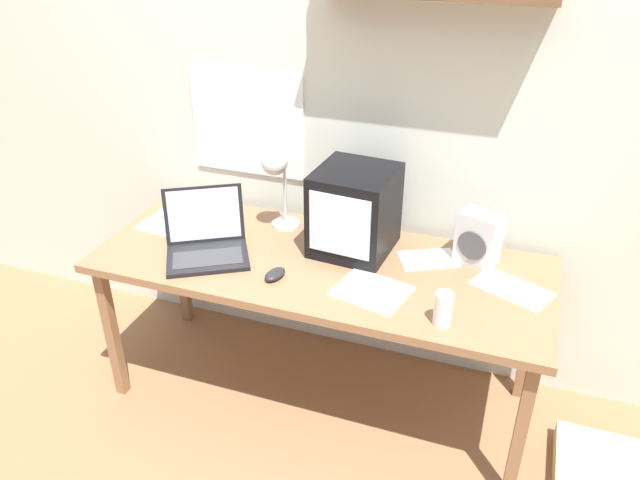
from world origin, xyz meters
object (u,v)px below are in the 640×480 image
object	(u,v)px
space_heater	(479,238)
open_notebook	(512,289)
crt_monitor	(355,211)
desk_lamp	(277,172)
computer_mouse	(275,274)
juice_glass	(443,310)
floor_cushion	(610,479)
corner_desk	(320,273)
printed_handout	(428,259)
laptop	(206,238)
loose_paper_near_laptop	(175,224)
loose_paper_near_monitor	(372,291)

from	to	relation	value
space_heater	open_notebook	size ratio (longest dim) A/B	0.66
crt_monitor	desk_lamp	xyz separation A→B (m)	(-0.35, 0.04, 0.10)
computer_mouse	desk_lamp	bearing A→B (deg)	110.69
juice_glass	floor_cushion	size ratio (longest dim) A/B	0.30
crt_monitor	desk_lamp	distance (m)	0.37
corner_desk	printed_handout	world-z (taller)	printed_handout
desk_lamp	floor_cushion	xyz separation A→B (m)	(1.49, -0.30, -0.94)
juice_glass	space_heater	size ratio (longest dim) A/B	0.58
laptop	space_heater	distance (m)	1.10
desk_lamp	loose_paper_near_laptop	distance (m)	0.55
loose_paper_near_monitor	printed_handout	xyz separation A→B (m)	(0.16, 0.30, 0.00)
loose_paper_near_monitor	open_notebook	bearing A→B (deg)	21.08
loose_paper_near_monitor	floor_cushion	world-z (taller)	loose_paper_near_monitor
open_notebook	floor_cushion	world-z (taller)	open_notebook
floor_cushion	loose_paper_near_monitor	bearing A→B (deg)	-178.83
space_heater	loose_paper_near_monitor	xyz separation A→B (m)	(-0.34, -0.35, -0.11)
space_heater	loose_paper_near_laptop	xyz separation A→B (m)	(-1.31, -0.14, -0.11)
space_heater	printed_handout	bearing A→B (deg)	-144.24
open_notebook	juice_glass	bearing A→B (deg)	-125.32
crt_monitor	computer_mouse	distance (m)	0.42
corner_desk	juice_glass	bearing A→B (deg)	-24.66
desk_lamp	laptop	bearing A→B (deg)	-114.32
corner_desk	desk_lamp	world-z (taller)	desk_lamp
desk_lamp	loose_paper_near_laptop	xyz separation A→B (m)	(-0.46, -0.11, -0.28)
printed_handout	computer_mouse	bearing A→B (deg)	-148.17
crt_monitor	computer_mouse	bearing A→B (deg)	-120.01
computer_mouse	space_heater	bearing A→B (deg)	28.25
loose_paper_near_monitor	floor_cushion	distance (m)	1.18
printed_handout	loose_paper_near_laptop	distance (m)	1.13
open_notebook	corner_desk	bearing A→B (deg)	-175.80
juice_glass	open_notebook	world-z (taller)	juice_glass
crt_monitor	loose_paper_near_laptop	xyz separation A→B (m)	(-0.81, -0.07, -0.17)
printed_handout	laptop	bearing A→B (deg)	-164.42
desk_lamp	printed_handout	world-z (taller)	desk_lamp
loose_paper_near_laptop	open_notebook	xyz separation A→B (m)	(1.47, -0.02, 0.00)
desk_lamp	loose_paper_near_monitor	size ratio (longest dim) A/B	1.25
juice_glass	open_notebook	size ratio (longest dim) A/B	0.39
space_heater	loose_paper_near_laptop	bearing A→B (deg)	-154.51
corner_desk	printed_handout	bearing A→B (deg)	21.39
laptop	space_heater	xyz separation A→B (m)	(1.06, 0.30, 0.04)
crt_monitor	loose_paper_near_laptop	distance (m)	0.83
printed_handout	floor_cushion	world-z (taller)	printed_handout
loose_paper_near_monitor	printed_handout	world-z (taller)	same
space_heater	floor_cushion	distance (m)	1.05
juice_glass	open_notebook	distance (m)	0.37
laptop	corner_desk	bearing A→B (deg)	-20.13
juice_glass	space_heater	xyz separation A→B (m)	(0.06, 0.46, 0.05)
floor_cushion	loose_paper_near_laptop	bearing A→B (deg)	174.35
corner_desk	laptop	size ratio (longest dim) A/B	4.27
corner_desk	loose_paper_near_laptop	size ratio (longest dim) A/B	5.95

